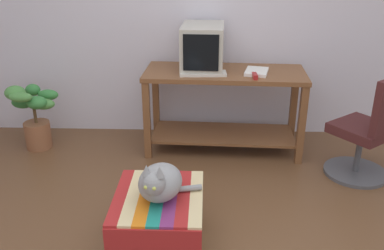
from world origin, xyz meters
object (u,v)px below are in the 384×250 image
object	(u,v)px
office_chair	(368,134)
stapler	(255,76)
tv_monitor	(203,48)
keyboard	(203,73)
cat	(160,182)
potted_plant	(34,115)
book	(257,72)
desk	(224,97)
ottoman_with_blanket	(159,221)

from	to	relation	value
office_chair	stapler	world-z (taller)	office_chair
tv_monitor	keyboard	bearing A→B (deg)	-85.33
tv_monitor	cat	xyz separation A→B (m)	(-0.24, -1.55, -0.46)
keyboard	potted_plant	bearing A→B (deg)	174.70
book	cat	distance (m)	1.61
desk	stapler	size ratio (longest dim) A/B	13.17
tv_monitor	potted_plant	xyz separation A→B (m)	(-1.56, -0.13, -0.61)
tv_monitor	book	world-z (taller)	tv_monitor
keyboard	ottoman_with_blanket	xyz separation A→B (m)	(-0.26, -1.32, -0.58)
book	tv_monitor	bearing A→B (deg)	176.74
tv_monitor	stapler	distance (m)	0.56
tv_monitor	stapler	world-z (taller)	tv_monitor
book	potted_plant	world-z (taller)	book
keyboard	ottoman_with_blanket	world-z (taller)	keyboard
desk	keyboard	xyz separation A→B (m)	(-0.19, -0.12, 0.25)
stapler	potted_plant	bearing A→B (deg)	172.76
book	cat	size ratio (longest dim) A/B	0.64
desk	tv_monitor	distance (m)	0.48
desk	ottoman_with_blanket	bearing A→B (deg)	-104.71
stapler	office_chair	bearing A→B (deg)	-21.18
book	ottoman_with_blanket	distance (m)	1.67
tv_monitor	potted_plant	size ratio (longest dim) A/B	0.86
desk	book	size ratio (longest dim) A/B	5.50
ottoman_with_blanket	tv_monitor	bearing A→B (deg)	80.62
office_chair	desk	bearing A→B (deg)	-61.92
ottoman_with_blanket	cat	distance (m)	0.30
potted_plant	ottoman_with_blanket	bearing A→B (deg)	-46.72
cat	stapler	world-z (taller)	stapler
ottoman_with_blanket	stapler	world-z (taller)	stapler
potted_plant	office_chair	distance (m)	2.94
ottoman_with_blanket	stapler	bearing A→B (deg)	60.59
potted_plant	stapler	size ratio (longest dim) A/B	5.75
potted_plant	stapler	world-z (taller)	stapler
tv_monitor	cat	world-z (taller)	tv_monitor
book	potted_plant	distance (m)	2.08
cat	tv_monitor	bearing A→B (deg)	93.38
keyboard	ottoman_with_blanket	size ratio (longest dim) A/B	0.62
desk	office_chair	size ratio (longest dim) A/B	1.63
ottoman_with_blanket	office_chair	size ratio (longest dim) A/B	0.72
desk	book	world-z (taller)	book
ottoman_with_blanket	cat	size ratio (longest dim) A/B	1.55
office_chair	tv_monitor	bearing A→B (deg)	-61.53
tv_monitor	keyboard	xyz separation A→B (m)	(0.01, -0.20, -0.18)
tv_monitor	book	bearing A→B (deg)	-13.21
book	ottoman_with_blanket	world-z (taller)	book
desk	potted_plant	size ratio (longest dim) A/B	2.29
ottoman_with_blanket	office_chair	xyz separation A→B (m)	(1.59, 0.93, 0.20)
stapler	ottoman_with_blanket	bearing A→B (deg)	-122.20
keyboard	book	xyz separation A→B (m)	(0.47, 0.07, 0.00)
desk	ottoman_with_blanket	distance (m)	1.55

